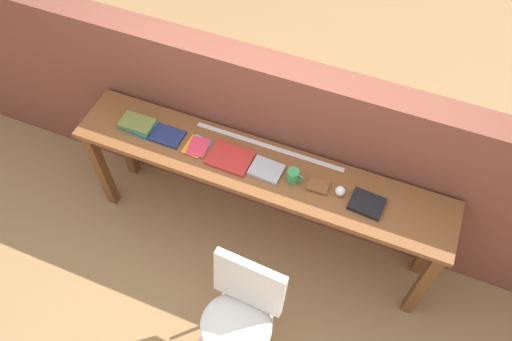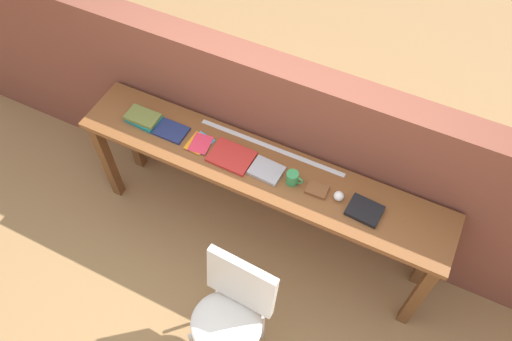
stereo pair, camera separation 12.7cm
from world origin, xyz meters
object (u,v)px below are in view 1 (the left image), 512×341
(magazine_cycling, at_px, (167,136))
(pamphlet_pile_colourful, at_px, (197,146))
(mug, at_px, (293,176))
(book_repair_rightmost, at_px, (367,204))
(book_stack_leftmost, at_px, (138,124))
(leather_journal_brown, at_px, (318,186))
(chair_white_moulded, at_px, (241,311))
(sports_ball_small, at_px, (340,191))
(book_open_centre, at_px, (230,158))

(magazine_cycling, bearing_deg, pamphlet_pile_colourful, -0.94)
(mug, bearing_deg, book_repair_rightmost, -0.68)
(book_stack_leftmost, bearing_deg, leather_journal_brown, -0.40)
(mug, bearing_deg, magazine_cycling, 179.06)
(book_stack_leftmost, relative_size, mug, 2.13)
(mug, relative_size, leather_journal_brown, 0.85)
(magazine_cycling, relative_size, book_repair_rightmost, 1.06)
(chair_white_moulded, xyz_separation_m, magazine_cycling, (-0.85, 0.79, 0.36))
(book_stack_leftmost, xyz_separation_m, mug, (1.10, -0.02, 0.02))
(leather_journal_brown, bearing_deg, magazine_cycling, 177.55)
(book_stack_leftmost, xyz_separation_m, sports_ball_small, (1.40, -0.01, 0.01))
(pamphlet_pile_colourful, distance_m, sports_ball_small, 0.96)
(magazine_cycling, relative_size, book_open_centre, 0.76)
(book_open_centre, distance_m, sports_ball_small, 0.72)
(mug, distance_m, book_repair_rightmost, 0.47)
(pamphlet_pile_colourful, distance_m, book_repair_rightmost, 1.13)
(book_open_centre, height_order, mug, mug)
(chair_white_moulded, height_order, magazine_cycling, magazine_cycling)
(book_stack_leftmost, bearing_deg, magazine_cycling, -1.15)
(sports_ball_small, bearing_deg, book_repair_rightmost, -5.65)
(book_stack_leftmost, relative_size, leather_journal_brown, 1.80)
(chair_white_moulded, xyz_separation_m, book_stack_leftmost, (-1.07, 0.79, 0.38))
(magazine_cycling, height_order, book_open_centre, book_open_centre)
(mug, relative_size, book_repair_rightmost, 0.55)
(book_stack_leftmost, bearing_deg, sports_ball_small, -0.30)
(chair_white_moulded, bearing_deg, pamphlet_pile_colourful, 128.88)
(chair_white_moulded, relative_size, leather_journal_brown, 6.86)
(leather_journal_brown, height_order, book_repair_rightmost, book_repair_rightmost)
(book_stack_leftmost, xyz_separation_m, leather_journal_brown, (1.26, -0.01, -0.01))
(book_repair_rightmost, bearing_deg, chair_white_moulded, -118.86)
(sports_ball_small, height_order, book_repair_rightmost, sports_ball_small)
(leather_journal_brown, bearing_deg, sports_ball_small, -1.64)
(book_stack_leftmost, bearing_deg, chair_white_moulded, -36.55)
(pamphlet_pile_colourful, distance_m, leather_journal_brown, 0.83)
(sports_ball_small, xyz_separation_m, book_repair_rightmost, (0.17, -0.02, -0.02))
(chair_white_moulded, xyz_separation_m, book_repair_rightmost, (0.50, 0.77, 0.37))
(book_stack_leftmost, distance_m, book_repair_rightmost, 1.57)
(book_stack_leftmost, relative_size, book_repair_rightmost, 1.17)
(magazine_cycling, distance_m, book_repair_rightmost, 1.35)
(pamphlet_pile_colourful, height_order, leather_journal_brown, leather_journal_brown)
(magazine_cycling, height_order, sports_ball_small, sports_ball_small)
(chair_white_moulded, bearing_deg, magazine_cycling, 137.15)
(book_stack_leftmost, distance_m, leather_journal_brown, 1.26)
(book_stack_leftmost, distance_m, book_open_centre, 0.68)
(book_open_centre, distance_m, mug, 0.43)
(leather_journal_brown, bearing_deg, mug, -178.59)
(magazine_cycling, distance_m, mug, 0.88)
(leather_journal_brown, distance_m, book_repair_rightmost, 0.31)
(book_stack_leftmost, height_order, book_repair_rightmost, book_stack_leftmost)
(leather_journal_brown, height_order, sports_ball_small, sports_ball_small)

